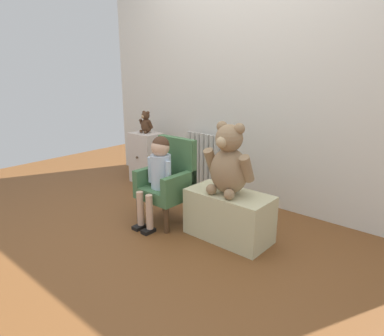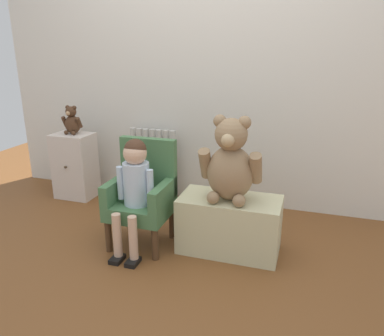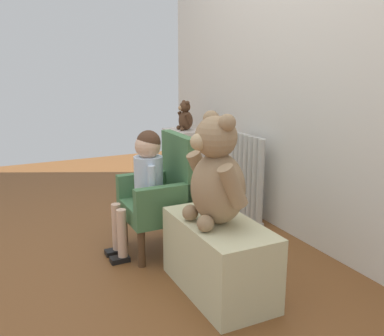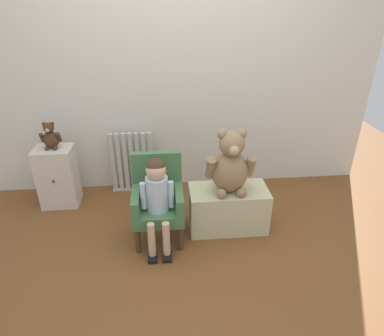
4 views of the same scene
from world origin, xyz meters
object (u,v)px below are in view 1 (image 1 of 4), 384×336
at_px(child_armchair, 169,181).
at_px(child_figure, 159,168).
at_px(low_bench, 229,215).
at_px(radiator, 202,163).
at_px(small_teddy_bear, 146,123).
at_px(large_teddy_bear, 229,163).
at_px(small_dresser, 146,158).

xyz_separation_m(child_armchair, child_figure, (-0.00, -0.11, 0.14)).
bearing_deg(low_bench, radiator, 140.36).
xyz_separation_m(child_armchair, low_bench, (0.59, 0.06, -0.17)).
relative_size(low_bench, small_teddy_bear, 2.66).
distance_m(radiator, large_teddy_bear, 1.14).
distance_m(child_armchair, small_teddy_bear, 1.14).
relative_size(child_figure, large_teddy_bear, 1.40).
xyz_separation_m(small_dresser, large_teddy_bear, (1.51, -0.52, 0.32)).
xyz_separation_m(low_bench, small_teddy_bear, (-1.51, 0.52, 0.50)).
distance_m(small_dresser, large_teddy_bear, 1.63).
distance_m(child_armchair, child_figure, 0.18).
height_order(radiator, small_teddy_bear, small_teddy_bear).
distance_m(radiator, child_armchair, 0.80).
bearing_deg(small_dresser, child_figure, -36.23).
bearing_deg(low_bench, child_figure, -163.48).
xyz_separation_m(child_armchair, large_teddy_bear, (0.58, 0.05, 0.25)).
xyz_separation_m(child_figure, low_bench, (0.59, 0.17, -0.31)).
bearing_deg(child_armchair, radiator, 108.53).
bearing_deg(small_teddy_bear, child_armchair, -32.24).
height_order(radiator, child_armchair, child_armchair).
bearing_deg(large_teddy_bear, child_armchair, -175.43).
height_order(small_dresser, small_teddy_bear, small_teddy_bear).
distance_m(radiator, low_bench, 1.10).
distance_m(low_bench, large_teddy_bear, 0.42).
relative_size(child_armchair, child_figure, 0.95).
bearing_deg(radiator, child_figure, -73.70).
distance_m(large_teddy_bear, small_teddy_bear, 1.60).
xyz_separation_m(radiator, child_armchair, (0.25, -0.76, 0.05)).
bearing_deg(child_figure, small_dresser, 143.77).
bearing_deg(small_dresser, radiator, 15.59).
bearing_deg(child_figure, small_teddy_bear, 143.11).
height_order(child_figure, large_teddy_bear, large_teddy_bear).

